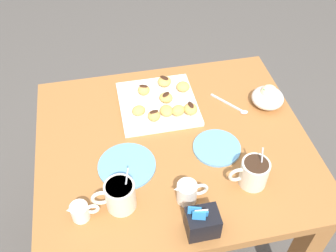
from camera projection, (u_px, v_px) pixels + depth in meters
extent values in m
plane|color=#514C47|center=(172.00, 240.00, 1.83)|extent=(8.00, 8.00, 0.00)
cube|color=#A36633|center=(173.00, 145.00, 1.33)|extent=(0.92, 0.80, 0.04)
cube|color=#A36633|center=(238.00, 128.00, 1.87)|extent=(0.07, 0.07, 0.68)
cube|color=#A36633|center=(71.00, 154.00, 1.76)|extent=(0.07, 0.07, 0.68)
cube|color=white|center=(158.00, 104.00, 1.43)|extent=(0.28, 0.28, 0.02)
cylinder|color=silver|center=(254.00, 173.00, 1.17)|extent=(0.09, 0.09, 0.09)
torus|color=silver|center=(238.00, 175.00, 1.16)|extent=(0.06, 0.01, 0.06)
cylinder|color=#331E11|center=(256.00, 165.00, 1.14)|extent=(0.07, 0.07, 0.01)
cylinder|color=silver|center=(261.00, 165.00, 1.14)|extent=(0.01, 0.04, 0.12)
cylinder|color=silver|center=(120.00, 196.00, 1.11)|extent=(0.09, 0.09, 0.10)
torus|color=silver|center=(101.00, 198.00, 1.10)|extent=(0.06, 0.01, 0.06)
cylinder|color=#331E11|center=(119.00, 187.00, 1.08)|extent=(0.08, 0.08, 0.01)
cylinder|color=silver|center=(126.00, 187.00, 1.08)|extent=(0.03, 0.05, 0.12)
cylinder|color=white|center=(187.00, 193.00, 1.13)|extent=(0.06, 0.06, 0.07)
cone|color=white|center=(178.00, 189.00, 1.11)|extent=(0.02, 0.02, 0.02)
torus|color=white|center=(200.00, 190.00, 1.13)|extent=(0.05, 0.01, 0.05)
cylinder|color=white|center=(187.00, 187.00, 1.11)|extent=(0.05, 0.05, 0.01)
cube|color=black|center=(202.00, 223.00, 1.06)|extent=(0.09, 0.07, 0.08)
cube|color=#2D84D1|center=(201.00, 214.00, 1.02)|extent=(0.04, 0.01, 0.03)
cube|color=white|center=(200.00, 213.00, 1.02)|extent=(0.04, 0.01, 0.03)
cube|color=#2D84D1|center=(199.00, 216.00, 1.01)|extent=(0.04, 0.02, 0.03)
cube|color=#2D84D1|center=(194.00, 211.00, 1.02)|extent=(0.04, 0.02, 0.03)
ellipsoid|color=white|center=(268.00, 98.00, 1.42)|extent=(0.12, 0.12, 0.06)
sphere|color=#F4E5B2|center=(269.00, 93.00, 1.40)|extent=(0.06, 0.06, 0.06)
ellipsoid|color=green|center=(266.00, 90.00, 1.39)|extent=(0.03, 0.02, 0.01)
cylinder|color=white|center=(80.00, 212.00, 1.09)|extent=(0.05, 0.05, 0.05)
cone|color=white|center=(70.00, 210.00, 1.08)|extent=(0.02, 0.02, 0.02)
torus|color=white|center=(93.00, 209.00, 1.10)|extent=(0.04, 0.01, 0.04)
cylinder|color=#381E11|center=(79.00, 208.00, 1.08)|extent=(0.04, 0.04, 0.01)
cylinder|color=#66A8DB|center=(127.00, 166.00, 1.24)|extent=(0.19, 0.19, 0.01)
cylinder|color=#66A8DB|center=(217.00, 148.00, 1.29)|extent=(0.16, 0.16, 0.01)
cube|color=silver|center=(227.00, 103.00, 1.44)|extent=(0.10, 0.12, 0.00)
ellipsoid|color=silver|center=(244.00, 112.00, 1.41)|extent=(0.03, 0.02, 0.01)
ellipsoid|color=#DBA351|center=(139.00, 110.00, 1.37)|extent=(0.06, 0.06, 0.03)
ellipsoid|color=#DBA351|center=(154.00, 116.00, 1.35)|extent=(0.06, 0.06, 0.04)
ellipsoid|color=#381E11|center=(154.00, 112.00, 1.34)|extent=(0.03, 0.02, 0.00)
ellipsoid|color=#DBA351|center=(164.00, 81.00, 1.48)|extent=(0.07, 0.07, 0.03)
ellipsoid|color=#381E11|center=(164.00, 78.00, 1.47)|extent=(0.04, 0.04, 0.00)
ellipsoid|color=#DBA351|center=(166.00, 98.00, 1.42)|extent=(0.07, 0.07, 0.03)
ellipsoid|color=#381E11|center=(166.00, 94.00, 1.41)|extent=(0.04, 0.04, 0.00)
ellipsoid|color=#DBA351|center=(178.00, 110.00, 1.37)|extent=(0.06, 0.06, 0.04)
ellipsoid|color=#DBA351|center=(183.00, 87.00, 1.46)|extent=(0.06, 0.06, 0.03)
ellipsoid|color=#DBA351|center=(191.00, 109.00, 1.37)|extent=(0.06, 0.06, 0.04)
ellipsoid|color=#381E11|center=(191.00, 105.00, 1.36)|extent=(0.02, 0.04, 0.00)
ellipsoid|color=#DBA351|center=(165.00, 111.00, 1.37)|extent=(0.05, 0.06, 0.03)
ellipsoid|color=#DBA351|center=(144.00, 90.00, 1.45)|extent=(0.05, 0.05, 0.04)
ellipsoid|color=#381E11|center=(144.00, 86.00, 1.43)|extent=(0.04, 0.03, 0.00)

